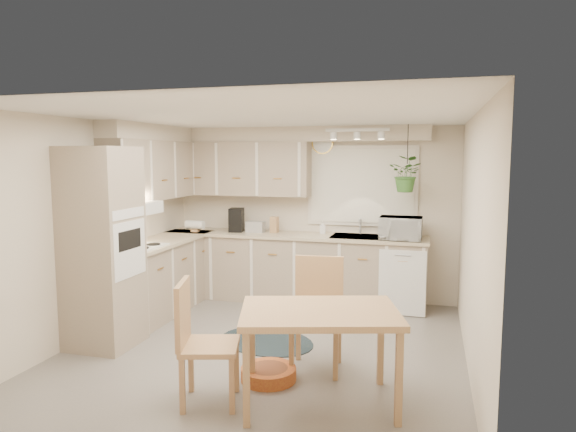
# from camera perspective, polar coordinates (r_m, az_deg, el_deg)

# --- Properties ---
(floor) EXTENTS (4.20, 4.20, 0.00)m
(floor) POSITION_cam_1_polar(r_m,az_deg,el_deg) (5.56, -2.40, -14.42)
(floor) COLOR slate
(floor) RESTS_ON ground
(ceiling) EXTENTS (4.20, 4.20, 0.00)m
(ceiling) POSITION_cam_1_polar(r_m,az_deg,el_deg) (5.21, -2.53, 11.05)
(ceiling) COLOR silver
(ceiling) RESTS_ON wall_back
(wall_back) EXTENTS (4.00, 0.04, 2.40)m
(wall_back) POSITION_cam_1_polar(r_m,az_deg,el_deg) (7.26, 2.69, 0.31)
(wall_back) COLOR beige
(wall_back) RESTS_ON floor
(wall_front) EXTENTS (4.00, 0.04, 2.40)m
(wall_front) POSITION_cam_1_polar(r_m,az_deg,el_deg) (3.36, -13.73, -7.28)
(wall_front) COLOR beige
(wall_front) RESTS_ON floor
(wall_left) EXTENTS (0.04, 4.20, 2.40)m
(wall_left) POSITION_cam_1_polar(r_m,az_deg,el_deg) (6.17, -20.41, -1.22)
(wall_left) COLOR beige
(wall_left) RESTS_ON floor
(wall_right) EXTENTS (0.04, 4.20, 2.40)m
(wall_right) POSITION_cam_1_polar(r_m,az_deg,el_deg) (5.01, 19.85, -2.92)
(wall_right) COLOR beige
(wall_right) RESTS_ON floor
(base_cab_left) EXTENTS (0.60, 1.85, 0.90)m
(base_cab_left) POSITION_cam_1_polar(r_m,az_deg,el_deg) (6.87, -13.80, -6.60)
(base_cab_left) COLOR gray
(base_cab_left) RESTS_ON floor
(base_cab_back) EXTENTS (3.60, 0.60, 0.90)m
(base_cab_back) POSITION_cam_1_polar(r_m,az_deg,el_deg) (7.15, 0.54, -5.89)
(base_cab_back) COLOR gray
(base_cab_back) RESTS_ON floor
(counter_left) EXTENTS (0.64, 1.89, 0.04)m
(counter_left) POSITION_cam_1_polar(r_m,az_deg,el_deg) (6.77, -13.83, -2.73)
(counter_left) COLOR tan
(counter_left) RESTS_ON base_cab_left
(counter_back) EXTENTS (3.64, 0.64, 0.04)m
(counter_back) POSITION_cam_1_polar(r_m,az_deg,el_deg) (7.05, 0.52, -2.17)
(counter_back) COLOR tan
(counter_back) RESTS_ON base_cab_back
(oven_stack) EXTENTS (0.65, 0.65, 2.10)m
(oven_stack) POSITION_cam_1_polar(r_m,az_deg,el_deg) (5.70, -19.92, -3.34)
(oven_stack) COLOR gray
(oven_stack) RESTS_ON floor
(wall_oven_face) EXTENTS (0.02, 0.56, 0.58)m
(wall_oven_face) POSITION_cam_1_polar(r_m,az_deg,el_deg) (5.52, -17.21, -3.55)
(wall_oven_face) COLOR silver
(wall_oven_face) RESTS_ON oven_stack
(upper_cab_left) EXTENTS (0.35, 2.00, 0.75)m
(upper_cab_left) POSITION_cam_1_polar(r_m,az_deg,el_deg) (6.86, -14.51, 4.97)
(upper_cab_left) COLOR gray
(upper_cab_left) RESTS_ON wall_left
(upper_cab_back) EXTENTS (2.00, 0.35, 0.75)m
(upper_cab_back) POSITION_cam_1_polar(r_m,az_deg,el_deg) (7.34, -5.25, 5.25)
(upper_cab_back) COLOR gray
(upper_cab_back) RESTS_ON wall_back
(soffit_left) EXTENTS (0.30, 2.00, 0.20)m
(soffit_left) POSITION_cam_1_polar(r_m,az_deg,el_deg) (6.88, -14.81, 8.92)
(soffit_left) COLOR beige
(soffit_left) RESTS_ON wall_left
(soffit_back) EXTENTS (3.60, 0.30, 0.20)m
(soffit_back) POSITION_cam_1_polar(r_m,az_deg,el_deg) (7.13, 0.87, 9.05)
(soffit_back) COLOR beige
(soffit_back) RESTS_ON wall_back
(cooktop) EXTENTS (0.52, 0.58, 0.02)m
(cooktop) POSITION_cam_1_polar(r_m,az_deg,el_deg) (6.28, -16.34, -3.30)
(cooktop) COLOR silver
(cooktop) RESTS_ON counter_left
(range_hood) EXTENTS (0.40, 0.60, 0.14)m
(range_hood) POSITION_cam_1_polar(r_m,az_deg,el_deg) (6.23, -16.63, 0.84)
(range_hood) COLOR silver
(range_hood) RESTS_ON upper_cab_left
(window_blinds) EXTENTS (1.40, 0.02, 1.00)m
(window_blinds) POSITION_cam_1_polar(r_m,az_deg,el_deg) (7.08, 8.19, 3.33)
(window_blinds) COLOR white
(window_blinds) RESTS_ON wall_back
(window_frame) EXTENTS (1.50, 0.02, 1.10)m
(window_frame) POSITION_cam_1_polar(r_m,az_deg,el_deg) (7.09, 8.20, 3.34)
(window_frame) COLOR beige
(window_frame) RESTS_ON wall_back
(sink) EXTENTS (0.70, 0.48, 0.10)m
(sink) POSITION_cam_1_polar(r_m,az_deg,el_deg) (6.89, 7.80, -2.61)
(sink) COLOR #ABAFB3
(sink) RESTS_ON counter_back
(dishwasher_front) EXTENTS (0.58, 0.02, 0.83)m
(dishwasher_front) POSITION_cam_1_polar(r_m,az_deg,el_deg) (6.62, 12.55, -7.27)
(dishwasher_front) COLOR silver
(dishwasher_front) RESTS_ON base_cab_back
(track_light_bar) EXTENTS (0.80, 0.04, 0.04)m
(track_light_bar) POSITION_cam_1_polar(r_m,az_deg,el_deg) (6.56, 7.70, 9.47)
(track_light_bar) COLOR silver
(track_light_bar) RESTS_ON ceiling
(wall_clock) EXTENTS (0.30, 0.03, 0.30)m
(wall_clock) POSITION_cam_1_polar(r_m,az_deg,el_deg) (7.16, 3.86, 8.06)
(wall_clock) COLOR #ECBE53
(wall_clock) RESTS_ON wall_back
(dining_table) EXTENTS (1.43, 1.15, 0.78)m
(dining_table) POSITION_cam_1_polar(r_m,az_deg,el_deg) (4.29, 3.50, -15.37)
(dining_table) COLOR tan
(dining_table) RESTS_ON floor
(chair_left) EXTENTS (0.58, 0.58, 1.01)m
(chair_left) POSITION_cam_1_polar(r_m,az_deg,el_deg) (4.31, -8.66, -13.73)
(chair_left) COLOR tan
(chair_left) RESTS_ON floor
(chair_back) EXTENTS (0.53, 0.53, 1.04)m
(chair_back) POSITION_cam_1_polar(r_m,az_deg,el_deg) (4.88, 3.17, -10.98)
(chair_back) COLOR tan
(chair_back) RESTS_ON floor
(braided_rug) EXTENTS (1.31, 1.14, 0.01)m
(braided_rug) POSITION_cam_1_polar(r_m,az_deg,el_deg) (5.73, -2.40, -13.71)
(braided_rug) COLOR black
(braided_rug) RESTS_ON floor
(pet_bed) EXTENTS (0.63, 0.63, 0.12)m
(pet_bed) POSITION_cam_1_polar(r_m,az_deg,el_deg) (4.82, -2.18, -17.11)
(pet_bed) COLOR #A76021
(pet_bed) RESTS_ON floor
(microwave) EXTENTS (0.53, 0.30, 0.36)m
(microwave) POSITION_cam_1_polar(r_m,az_deg,el_deg) (6.70, 12.41, -1.06)
(microwave) COLOR silver
(microwave) RESTS_ON counter_back
(soap_bottle) EXTENTS (0.11, 0.18, 0.08)m
(soap_bottle) POSITION_cam_1_polar(r_m,az_deg,el_deg) (7.11, 3.85, -1.63)
(soap_bottle) COLOR silver
(soap_bottle) RESTS_ON counter_back
(hanging_plant) EXTENTS (0.55, 0.57, 0.36)m
(hanging_plant) POSITION_cam_1_polar(r_m,az_deg,el_deg) (6.65, 13.07, 4.13)
(hanging_plant) COLOR #356729
(hanging_plant) RESTS_ON ceiling
(coffee_maker) EXTENTS (0.22, 0.26, 0.33)m
(coffee_maker) POSITION_cam_1_polar(r_m,az_deg,el_deg) (7.29, -5.75, -0.44)
(coffee_maker) COLOR black
(coffee_maker) RESTS_ON counter_back
(toaster) EXTENTS (0.26, 0.15, 0.15)m
(toaster) POSITION_cam_1_polar(r_m,az_deg,el_deg) (7.23, -3.64, -1.20)
(toaster) COLOR #ABAFB3
(toaster) RESTS_ON counter_back
(knife_block) EXTENTS (0.11, 0.11, 0.22)m
(knife_block) POSITION_cam_1_polar(r_m,az_deg,el_deg) (7.17, -1.53, -0.97)
(knife_block) COLOR tan
(knife_block) RESTS_ON counter_back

